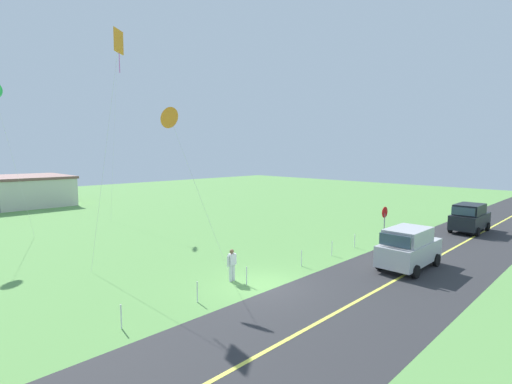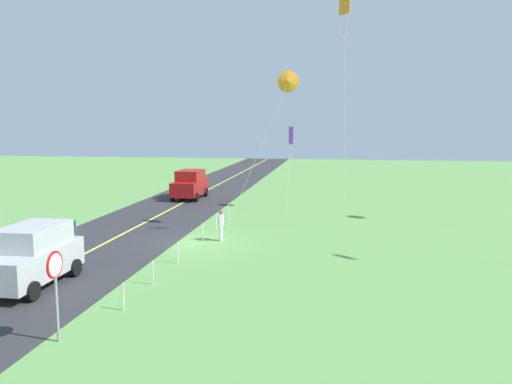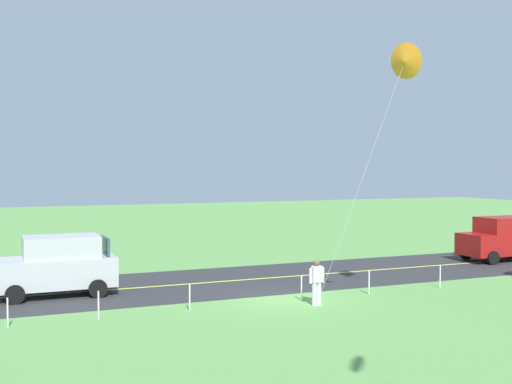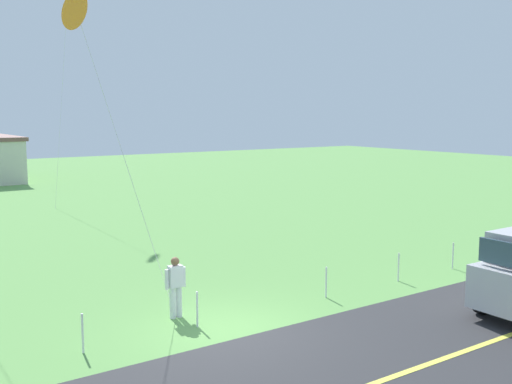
{
  "view_description": "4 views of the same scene",
  "coord_description": "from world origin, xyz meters",
  "px_view_note": "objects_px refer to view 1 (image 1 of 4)",
  "views": [
    {
      "loc": [
        -12.2,
        -11.65,
        6.3
      ],
      "look_at": [
        1.84,
        2.44,
        4.15
      ],
      "focal_mm": 25.91,
      "sensor_mm": 36.0,
      "label": 1
    },
    {
      "loc": [
        24.23,
        7.39,
        5.99
      ],
      "look_at": [
        1.55,
        3.77,
        2.86
      ],
      "focal_mm": 35.86,
      "sensor_mm": 36.0,
      "label": 2
    },
    {
      "loc": [
        9.82,
        21.01,
        4.82
      ],
      "look_at": [
        2.5,
        3.67,
        4.07
      ],
      "focal_mm": 44.66,
      "sensor_mm": 36.0,
      "label": 3
    },
    {
      "loc": [
        -7.33,
        -11.79,
        5.24
      ],
      "look_at": [
        2.71,
        2.87,
        2.89
      ],
      "focal_mm": 41.77,
      "sensor_mm": 36.0,
      "label": 4
    }
  ],
  "objects_px": {
    "car_suv_foreground": "(409,247)",
    "kite_green_far": "(118,46)",
    "kite_red_low": "(170,118)",
    "stop_sign": "(385,218)",
    "person_adult_near": "(232,264)",
    "kite_blue_mid": "(118,41)",
    "car_parked_east_far": "(470,217)"
  },
  "relations": [
    {
      "from": "car_suv_foreground",
      "to": "kite_green_far",
      "type": "relative_size",
      "value": 0.35
    },
    {
      "from": "kite_red_low",
      "to": "kite_green_far",
      "type": "bearing_deg",
      "value": 115.93
    },
    {
      "from": "stop_sign",
      "to": "car_suv_foreground",
      "type": "bearing_deg",
      "value": -140.94
    },
    {
      "from": "person_adult_near",
      "to": "kite_red_low",
      "type": "distance_m",
      "value": 7.94
    },
    {
      "from": "kite_blue_mid",
      "to": "stop_sign",
      "type": "bearing_deg",
      "value": -72.13
    },
    {
      "from": "stop_sign",
      "to": "person_adult_near",
      "type": "height_order",
      "value": "stop_sign"
    },
    {
      "from": "kite_blue_mid",
      "to": "person_adult_near",
      "type": "bearing_deg",
      "value": -102.53
    },
    {
      "from": "kite_red_low",
      "to": "kite_green_far",
      "type": "relative_size",
      "value": 0.68
    },
    {
      "from": "kite_red_low",
      "to": "kite_blue_mid",
      "type": "bearing_deg",
      "value": 71.93
    },
    {
      "from": "stop_sign",
      "to": "person_adult_near",
      "type": "xyz_separation_m",
      "value": [
        -12.52,
        1.71,
        -0.94
      ]
    },
    {
      "from": "person_adult_near",
      "to": "kite_green_far",
      "type": "distance_m",
      "value": 12.73
    },
    {
      "from": "car_parked_east_far",
      "to": "kite_green_far",
      "type": "relative_size",
      "value": 0.35
    },
    {
      "from": "car_parked_east_far",
      "to": "person_adult_near",
      "type": "xyz_separation_m",
      "value": [
        -20.84,
        4.78,
        -0.29
      ]
    },
    {
      "from": "kite_red_low",
      "to": "kite_blue_mid",
      "type": "distance_m",
      "value": 21.58
    },
    {
      "from": "kite_red_low",
      "to": "car_suv_foreground",
      "type": "bearing_deg",
      "value": -42.18
    },
    {
      "from": "car_suv_foreground",
      "to": "kite_green_far",
      "type": "height_order",
      "value": "kite_green_far"
    },
    {
      "from": "kite_red_low",
      "to": "kite_blue_mid",
      "type": "xyz_separation_m",
      "value": [
        6.11,
        18.72,
        8.83
      ]
    },
    {
      "from": "car_parked_east_far",
      "to": "kite_red_low",
      "type": "distance_m",
      "value": 24.46
    },
    {
      "from": "kite_green_far",
      "to": "car_suv_foreground",
      "type": "bearing_deg",
      "value": -46.36
    },
    {
      "from": "stop_sign",
      "to": "kite_red_low",
      "type": "relative_size",
      "value": 0.3
    },
    {
      "from": "kite_green_far",
      "to": "stop_sign",
      "type": "bearing_deg",
      "value": -27.06
    },
    {
      "from": "stop_sign",
      "to": "kite_red_low",
      "type": "xyz_separation_m",
      "value": [
        -13.74,
        4.97,
        6.2
      ]
    },
    {
      "from": "kite_blue_mid",
      "to": "kite_green_far",
      "type": "relative_size",
      "value": 1.38
    },
    {
      "from": "car_parked_east_far",
      "to": "kite_green_far",
      "type": "xyz_separation_m",
      "value": [
        -23.39,
        10.77,
        10.65
      ]
    },
    {
      "from": "kite_blue_mid",
      "to": "car_suv_foreground",
      "type": "bearing_deg",
      "value": -83.13
    },
    {
      "from": "car_suv_foreground",
      "to": "stop_sign",
      "type": "height_order",
      "value": "stop_sign"
    },
    {
      "from": "car_suv_foreground",
      "to": "person_adult_near",
      "type": "height_order",
      "value": "car_suv_foreground"
    },
    {
      "from": "stop_sign",
      "to": "kite_green_far",
      "type": "relative_size",
      "value": 0.2
    },
    {
      "from": "car_suv_foreground",
      "to": "kite_red_low",
      "type": "height_order",
      "value": "kite_red_low"
    },
    {
      "from": "car_suv_foreground",
      "to": "kite_green_far",
      "type": "distance_m",
      "value": 18.83
    },
    {
      "from": "car_parked_east_far",
      "to": "kite_green_far",
      "type": "distance_m",
      "value": 27.87
    },
    {
      "from": "car_suv_foreground",
      "to": "kite_blue_mid",
      "type": "xyz_separation_m",
      "value": [
        -3.28,
        27.22,
        15.68
      ]
    }
  ]
}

